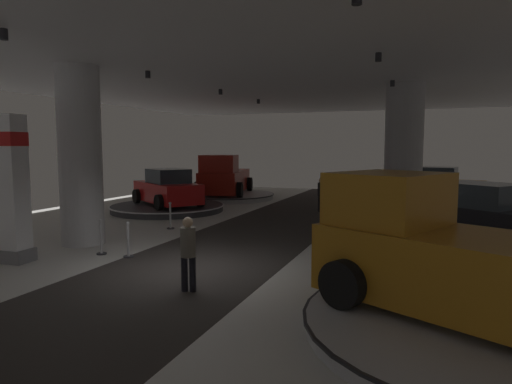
% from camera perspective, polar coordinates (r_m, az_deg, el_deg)
% --- Properties ---
extents(ground, '(24.00, 44.00, 0.06)m').
position_cam_1_polar(ground, '(11.45, -8.79, -9.83)').
color(ground, silver).
extents(ceiling_with_spotlights, '(24.00, 44.00, 0.39)m').
position_cam_1_polar(ceiling_with_spotlights, '(11.31, -9.25, 18.51)').
color(ceiling_with_spotlights, silver).
extents(column_left, '(1.30, 1.30, 5.50)m').
position_cam_1_polar(column_left, '(14.86, -21.53, 4.26)').
color(column_left, silver).
rests_on(column_left, ground).
extents(column_right, '(1.46, 1.46, 5.50)m').
position_cam_1_polar(column_right, '(18.57, 18.31, 4.60)').
color(column_right, '#ADADB2').
rests_on(column_right, ground).
extents(brand_sign_pylon, '(1.30, 0.72, 3.88)m').
position_cam_1_polar(brand_sign_pylon, '(13.47, -29.37, 0.64)').
color(brand_sign_pylon, slate).
rests_on(brand_sign_pylon, ground).
extents(display_platform_deep_left, '(5.75, 5.75, 0.29)m').
position_cam_1_polar(display_platform_deep_left, '(26.41, -3.93, -0.47)').
color(display_platform_deep_left, '#B7B7BC').
rests_on(display_platform_deep_left, ground).
extents(pickup_truck_deep_left, '(3.61, 5.64, 2.30)m').
position_cam_1_polar(pickup_truck_deep_left, '(26.00, -4.09, 1.78)').
color(pickup_truck_deep_left, maroon).
rests_on(pickup_truck_deep_left, display_platform_deep_left).
extents(display_platform_far_left, '(5.36, 5.36, 0.30)m').
position_cam_1_polar(display_platform_far_left, '(21.60, -11.23, -1.96)').
color(display_platform_far_left, '#333338').
rests_on(display_platform_far_left, ground).
extents(display_car_far_left, '(4.48, 3.88, 1.71)m').
position_cam_1_polar(display_car_far_left, '(21.47, -11.25, 0.41)').
color(display_car_far_left, red).
rests_on(display_car_far_left, display_platform_far_left).
extents(display_platform_mid_right, '(5.91, 5.91, 0.33)m').
position_cam_1_polar(display_platform_mid_right, '(14.13, 26.99, -6.54)').
color(display_platform_mid_right, '#333338').
rests_on(display_platform_mid_right, ground).
extents(display_car_mid_right, '(4.44, 3.96, 1.71)m').
position_cam_1_polar(display_car_mid_right, '(13.99, 27.05, -2.86)').
color(display_car_mid_right, black).
rests_on(display_car_mid_right, display_platform_mid_right).
extents(display_platform_near_right, '(5.69, 5.69, 0.28)m').
position_cam_1_polar(display_platform_near_right, '(8.29, 26.75, -15.25)').
color(display_platform_near_right, '#B7B7BC').
rests_on(display_platform_near_right, ground).
extents(pickup_truck_near_right, '(5.68, 4.38, 2.30)m').
position_cam_1_polar(pickup_truck_near_right, '(8.10, 24.95, -7.85)').
color(pickup_truck_near_right, '#B77519').
rests_on(pickup_truck_near_right, display_platform_near_right).
extents(display_platform_deep_right, '(5.82, 5.82, 0.33)m').
position_cam_1_polar(display_platform_deep_right, '(24.18, 22.17, -1.42)').
color(display_platform_deep_right, silver).
rests_on(display_platform_deep_right, ground).
extents(display_car_deep_right, '(4.44, 2.78, 1.71)m').
position_cam_1_polar(display_car_deep_right, '(24.10, 22.19, 0.73)').
color(display_car_deep_right, '#B77519').
rests_on(display_car_deep_right, display_platform_deep_right).
extents(visitor_walking_near, '(0.32, 0.32, 1.59)m').
position_cam_1_polar(visitor_walking_near, '(9.53, -8.66, -7.26)').
color(visitor_walking_near, black).
rests_on(visitor_walking_near, ground).
extents(visitor_walking_far, '(0.32, 0.32, 1.59)m').
position_cam_1_polar(visitor_walking_far, '(21.12, 8.31, -0.07)').
color(visitor_walking_far, black).
rests_on(visitor_walking_far, ground).
extents(stanchion_a, '(0.28, 0.28, 1.01)m').
position_cam_1_polar(stanchion_a, '(12.88, -16.01, -6.42)').
color(stanchion_a, '#333338').
rests_on(stanchion_a, ground).
extents(stanchion_b, '(0.28, 0.28, 1.01)m').
position_cam_1_polar(stanchion_b, '(16.90, -10.88, -3.41)').
color(stanchion_b, '#333338').
rests_on(stanchion_b, ground).
extents(stanchion_c, '(0.28, 0.28, 1.01)m').
position_cam_1_polar(stanchion_c, '(13.46, -19.17, -5.99)').
color(stanchion_c, '#333338').
rests_on(stanchion_c, ground).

